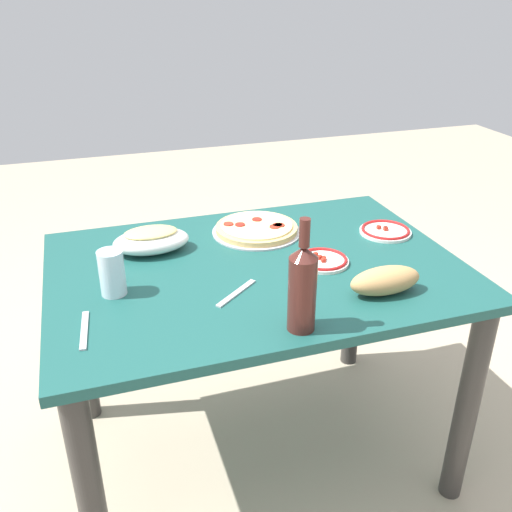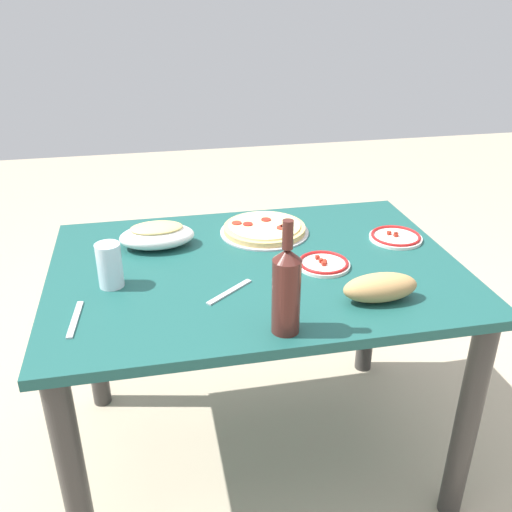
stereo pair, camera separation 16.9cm
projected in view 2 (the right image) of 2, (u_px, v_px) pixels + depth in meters
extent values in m
plane|color=tan|center=(256.00, 449.00, 2.04)|extent=(8.00, 8.00, 0.00)
cube|color=#194C47|center=(256.00, 269.00, 1.71)|extent=(1.23, 0.87, 0.03)
cylinder|color=#33302D|center=(370.00, 296.00, 2.31)|extent=(0.07, 0.07, 0.72)
cylinder|color=#33302D|center=(91.00, 326.00, 2.11)|extent=(0.07, 0.07, 0.72)
cylinder|color=#33302D|center=(467.00, 423.00, 1.65)|extent=(0.07, 0.07, 0.72)
cylinder|color=#33302D|center=(75.00, 485.00, 1.45)|extent=(0.07, 0.07, 0.72)
cylinder|color=#B7B7BC|center=(264.00, 232.00, 1.92)|extent=(0.30, 0.30, 0.01)
cylinder|color=#DBB26B|center=(264.00, 229.00, 1.91)|extent=(0.28, 0.28, 0.02)
cylinder|color=beige|center=(264.00, 225.00, 1.91)|extent=(0.25, 0.25, 0.01)
cylinder|color=maroon|center=(248.00, 224.00, 1.90)|extent=(0.03, 0.03, 0.00)
cylinder|color=#B22D1E|center=(287.00, 226.00, 1.89)|extent=(0.03, 0.03, 0.00)
cylinder|color=maroon|center=(266.00, 220.00, 1.94)|extent=(0.03, 0.03, 0.00)
cylinder|color=#B22D1E|center=(285.00, 226.00, 1.89)|extent=(0.03, 0.03, 0.00)
cylinder|color=#B22D1E|center=(282.00, 228.00, 1.88)|extent=(0.03, 0.03, 0.00)
cylinder|color=#B22D1E|center=(237.00, 223.00, 1.91)|extent=(0.03, 0.03, 0.00)
ellipsoid|color=white|center=(157.00, 236.00, 1.81)|extent=(0.24, 0.15, 0.07)
ellipsoid|color=#AD2819|center=(157.00, 233.00, 1.80)|extent=(0.20, 0.12, 0.03)
ellipsoid|color=#EACC75|center=(156.00, 228.00, 1.79)|extent=(0.17, 0.10, 0.02)
cylinder|color=#471E19|center=(286.00, 296.00, 1.34)|extent=(0.07, 0.07, 0.19)
cone|color=#471E19|center=(287.00, 254.00, 1.29)|extent=(0.07, 0.07, 0.03)
cylinder|color=#471E19|center=(287.00, 235.00, 1.27)|extent=(0.03, 0.03, 0.07)
cylinder|color=silver|center=(110.00, 265.00, 1.56)|extent=(0.07, 0.07, 0.13)
cylinder|color=white|center=(395.00, 238.00, 1.87)|extent=(0.17, 0.17, 0.01)
torus|color=red|center=(396.00, 236.00, 1.86)|extent=(0.16, 0.16, 0.01)
cube|color=#AD2819|center=(396.00, 234.00, 1.87)|extent=(0.01, 0.01, 0.01)
cube|color=#AD2819|center=(389.00, 233.00, 1.88)|extent=(0.01, 0.01, 0.01)
cube|color=#AD2819|center=(396.00, 235.00, 1.86)|extent=(0.01, 0.01, 0.01)
cylinder|color=white|center=(323.00, 265.00, 1.69)|extent=(0.16, 0.16, 0.01)
torus|color=red|center=(324.00, 262.00, 1.69)|extent=(0.15, 0.15, 0.01)
cube|color=#AD2819|center=(317.00, 257.00, 1.71)|extent=(0.01, 0.01, 0.01)
cube|color=#AD2819|center=(321.00, 261.00, 1.69)|extent=(0.01, 0.01, 0.01)
cube|color=#AD2819|center=(324.00, 264.00, 1.67)|extent=(0.01, 0.01, 0.01)
cube|color=#AD2819|center=(325.00, 262.00, 1.69)|extent=(0.01, 0.01, 0.01)
ellipsoid|color=tan|center=(380.00, 287.00, 1.50)|extent=(0.21, 0.09, 0.08)
cube|color=#B7B7BC|center=(75.00, 319.00, 1.43)|extent=(0.03, 0.17, 0.00)
cube|color=#B7B7BC|center=(230.00, 292.00, 1.55)|extent=(0.14, 0.12, 0.00)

